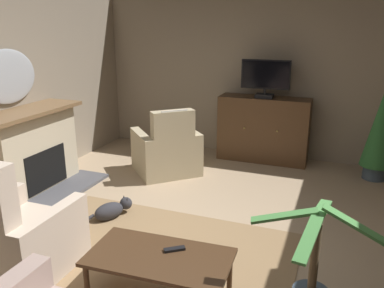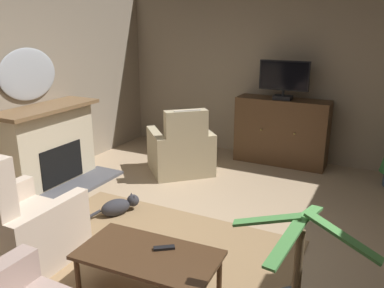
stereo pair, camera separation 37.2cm
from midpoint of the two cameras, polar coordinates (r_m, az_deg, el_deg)
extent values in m
cube|color=tan|center=(4.05, -4.41, -15.40)|extent=(5.92, 7.14, 0.04)
cube|color=gray|center=(6.61, 7.93, 10.43)|extent=(5.92, 0.10, 2.81)
cube|color=#8E704C|center=(4.02, -8.66, -15.46)|extent=(2.72, 1.79, 0.01)
cube|color=#4C4C51|center=(5.55, -20.26, -6.63)|extent=(0.50, 1.51, 0.04)
cube|color=beige|center=(5.66, -24.02, -1.13)|extent=(0.45, 1.31, 1.05)
cube|color=black|center=(5.60, -22.43, -3.37)|extent=(0.10, 0.73, 0.52)
cube|color=brown|center=(5.50, -24.42, 4.28)|extent=(0.57, 1.47, 0.05)
ellipsoid|color=#B2B7BF|center=(5.62, -26.85, 8.67)|extent=(0.06, 0.93, 0.69)
cube|color=#352315|center=(6.53, 8.45, -2.07)|extent=(1.36, 0.37, 0.06)
cube|color=#4C331E|center=(6.39, 8.64, 2.09)|extent=(1.42, 0.43, 1.04)
sphere|color=tan|center=(6.22, 5.89, 2.28)|extent=(0.03, 0.03, 0.03)
sphere|color=tan|center=(6.11, 10.52, 1.81)|extent=(0.03, 0.03, 0.03)
cube|color=black|center=(6.22, 8.76, 6.87)|extent=(0.27, 0.20, 0.06)
cylinder|color=black|center=(6.21, 8.79, 7.51)|extent=(0.04, 0.04, 0.08)
cube|color=black|center=(6.17, 8.90, 9.90)|extent=(0.75, 0.05, 0.44)
cube|color=black|center=(6.15, 8.84, 9.88)|extent=(0.71, 0.01, 0.40)
cube|color=#422B19|center=(3.22, -8.19, -15.99)|extent=(1.16, 0.65, 0.03)
cylinder|color=#422B19|center=(3.38, 2.17, -18.42)|extent=(0.04, 0.04, 0.39)
cylinder|color=#422B19|center=(3.73, -13.69, -15.11)|extent=(0.04, 0.04, 0.39)
cylinder|color=#422B19|center=(3.41, -18.18, -19.03)|extent=(0.04, 0.04, 0.39)
cube|color=black|center=(3.26, -5.94, -14.99)|extent=(0.17, 0.14, 0.02)
cube|color=tan|center=(5.94, -5.57, -2.03)|extent=(1.01, 1.02, 0.43)
cube|color=tan|center=(5.50, -4.71, 1.88)|extent=(0.56, 0.55, 0.57)
cube|color=tan|center=(5.82, -9.04, -1.53)|extent=(0.67, 0.69, 0.63)
cube|color=tan|center=(6.02, -2.27, -0.70)|extent=(0.67, 0.69, 0.63)
cube|color=white|center=(5.38, -4.53, 3.61)|extent=(0.29, 0.28, 0.24)
cube|color=#C6B29E|center=(4.04, -25.84, -13.43)|extent=(0.60, 0.86, 0.44)
cube|color=#C6B29E|center=(3.76, -22.10, -13.52)|extent=(0.14, 0.85, 0.64)
cylinder|color=brown|center=(2.86, 13.66, -15.87)|extent=(0.06, 0.06, 0.52)
cube|color=#4C8E47|center=(2.67, 19.46, -11.45)|extent=(0.49, 0.14, 0.21)
cube|color=#4C8E47|center=(2.88, 14.95, -8.86)|extent=(0.11, 0.39, 0.09)
cube|color=#4C8E47|center=(2.70, 9.31, -10.31)|extent=(0.44, 0.16, 0.13)
cube|color=#4C8E47|center=(2.49, 12.52, -12.98)|extent=(0.15, 0.51, 0.11)
cylinder|color=#3D4C5B|center=(6.18, 23.33, -3.77)|extent=(0.32, 0.32, 0.20)
cone|color=#2D6B33|center=(5.99, 24.08, 2.24)|extent=(0.45, 0.45, 1.14)
ellipsoid|color=#2D2D33|center=(4.70, -14.18, -9.46)|extent=(0.34, 0.40, 0.19)
sphere|color=#2D2D33|center=(4.77, -11.79, -8.44)|extent=(0.15, 0.15, 0.15)
cone|color=#2D2D33|center=(4.78, -12.07, -7.55)|extent=(0.04, 0.04, 0.04)
cone|color=#2D2D33|center=(4.71, -11.60, -7.86)|extent=(0.04, 0.04, 0.04)
cylinder|color=#2D2D33|center=(4.65, -17.46, -10.57)|extent=(0.14, 0.21, 0.09)
camera|label=1|loc=(0.19, -92.86, -0.88)|focal=36.88mm
camera|label=2|loc=(0.19, 87.14, 0.88)|focal=36.88mm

